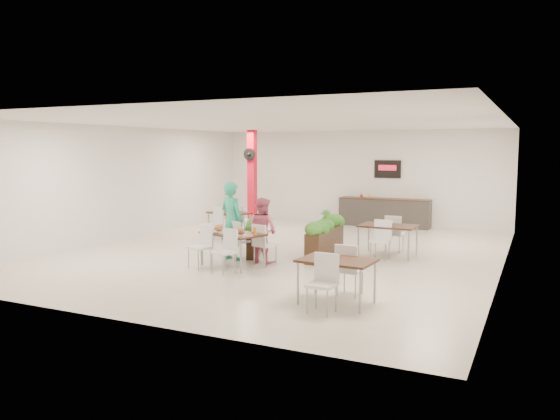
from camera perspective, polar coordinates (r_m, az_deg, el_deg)
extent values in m
plane|color=beige|center=(13.63, 0.62, -4.47)|extent=(12.00, 12.00, 0.00)
cube|color=white|center=(19.02, 8.26, 3.39)|extent=(10.00, 0.10, 3.20)
cube|color=white|center=(8.39, -16.89, -0.47)|extent=(10.00, 0.10, 3.20)
cube|color=white|center=(16.17, -15.69, 2.71)|extent=(0.10, 12.00, 3.20)
cube|color=white|center=(12.20, 22.46, 1.37)|extent=(0.10, 12.00, 3.20)
cube|color=white|center=(13.40, 0.63, 9.10)|extent=(10.00, 12.00, 0.04)
cube|color=red|center=(18.15, -2.93, 3.31)|extent=(0.25, 0.25, 3.20)
cylinder|color=black|center=(17.97, -3.22, 5.83)|extent=(0.40, 0.06, 0.40)
sphere|color=black|center=(17.94, -3.28, 5.83)|extent=(0.12, 0.12, 0.12)
cube|color=#302E2A|center=(18.51, 10.84, -0.31)|extent=(3.00, 0.60, 0.90)
cube|color=#321710|center=(18.46, 10.87, 1.14)|extent=(3.00, 0.62, 0.04)
cube|color=black|center=(18.70, 11.18, 4.21)|extent=(0.90, 0.04, 0.60)
cube|color=red|center=(18.67, 11.16, 4.36)|extent=(0.60, 0.02, 0.18)
imported|color=#903818|center=(18.67, 8.50, 1.60)|extent=(0.09, 0.09, 0.19)
imported|color=gold|center=(18.60, 9.24, 1.53)|extent=(0.13, 0.13, 0.17)
cube|color=#321710|center=(11.95, -4.97, -2.47)|extent=(1.58, 1.20, 0.04)
cylinder|color=gray|center=(12.28, -8.13, -4.05)|extent=(0.04, 0.04, 0.71)
cylinder|color=gray|center=(11.32, -4.10, -4.88)|extent=(0.04, 0.04, 0.71)
cylinder|color=gray|center=(12.71, -5.72, -3.66)|extent=(0.04, 0.04, 0.71)
cylinder|color=gray|center=(11.78, -1.64, -4.43)|extent=(0.04, 0.04, 0.71)
cube|color=white|center=(12.68, -4.12, -3.23)|extent=(0.53, 0.53, 0.05)
cube|color=white|center=(12.52, -4.77, -2.21)|extent=(0.41, 0.17, 0.45)
cylinder|color=gray|center=(12.71, -3.03, -4.28)|extent=(0.02, 0.02, 0.43)
cylinder|color=gray|center=(12.96, -4.06, -4.08)|extent=(0.02, 0.02, 0.43)
cylinder|color=gray|center=(12.49, -4.16, -4.48)|extent=(0.02, 0.02, 0.43)
cylinder|color=gray|center=(12.74, -5.19, -4.27)|extent=(0.02, 0.02, 0.43)
cube|color=white|center=(12.11, -1.57, -3.68)|extent=(0.53, 0.53, 0.05)
cube|color=white|center=(11.94, -2.22, -2.61)|extent=(0.41, 0.17, 0.45)
cylinder|color=gray|center=(12.15, -0.43, -4.76)|extent=(0.02, 0.02, 0.43)
cylinder|color=gray|center=(12.39, -1.56, -4.55)|extent=(0.02, 0.02, 0.43)
cylinder|color=gray|center=(11.92, -1.57, -4.99)|extent=(0.02, 0.02, 0.43)
cylinder|color=gray|center=(12.16, -2.70, -4.77)|extent=(0.02, 0.02, 0.43)
cube|color=white|center=(11.92, -8.40, -3.90)|extent=(0.53, 0.53, 0.05)
cube|color=white|center=(12.00, -7.71, -2.62)|extent=(0.41, 0.17, 0.45)
cylinder|color=gray|center=(12.00, -9.53, -5.00)|extent=(0.02, 0.02, 0.43)
cylinder|color=gray|center=(11.73, -8.53, -5.24)|extent=(0.02, 0.02, 0.43)
cylinder|color=gray|center=(12.20, -8.25, -4.79)|extent=(0.02, 0.02, 0.43)
cylinder|color=gray|center=(11.94, -7.24, -5.02)|extent=(0.02, 0.02, 0.43)
cube|color=white|center=(11.31, -5.90, -4.42)|extent=(0.53, 0.53, 0.05)
cube|color=white|center=(11.39, -5.19, -3.06)|extent=(0.41, 0.17, 0.45)
cylinder|color=gray|center=(11.38, -7.10, -5.58)|extent=(0.02, 0.02, 0.43)
cylinder|color=gray|center=(11.12, -5.99, -5.84)|extent=(0.02, 0.02, 0.43)
cylinder|color=gray|center=(11.59, -5.79, -5.34)|extent=(0.02, 0.02, 0.43)
cylinder|color=gray|center=(11.34, -4.67, -5.59)|extent=(0.02, 0.02, 0.43)
cube|color=white|center=(12.14, -6.42, -2.21)|extent=(0.38, 0.38, 0.01)
ellipsoid|color=#9C5A27|center=(12.13, -6.43, -1.87)|extent=(0.22, 0.22, 0.13)
cube|color=white|center=(11.95, -4.22, -2.33)|extent=(0.33, 0.33, 0.01)
ellipsoid|color=orange|center=(11.94, -4.23, -2.04)|extent=(0.18, 0.18, 0.11)
cube|color=white|center=(11.57, -4.11, -2.62)|extent=(0.33, 0.33, 0.01)
ellipsoid|color=#49160E|center=(11.56, -4.11, -2.34)|extent=(0.16, 0.16, 0.10)
cube|color=white|center=(11.86, -5.79, -2.41)|extent=(0.23, 0.23, 0.01)
ellipsoid|color=white|center=(11.86, -5.79, -2.20)|extent=(0.12, 0.12, 0.07)
cylinder|color=orange|center=(11.63, -2.63, -2.22)|extent=(0.07, 0.07, 0.15)
imported|color=brown|center=(12.41, -6.31, -1.83)|extent=(0.12, 0.12, 0.10)
imported|color=#29B389|center=(12.68, -5.05, -1.14)|extent=(0.77, 0.62, 1.82)
imported|color=#D25D79|center=(12.32, -1.83, -2.13)|extent=(0.86, 0.76, 1.48)
cube|color=black|center=(13.47, -2.68, -3.38)|extent=(0.96, 1.66, 0.57)
ellipsoid|color=#245E1B|center=(12.72, -2.89, -2.12)|extent=(0.40, 0.40, 0.32)
ellipsoid|color=#245E1B|center=(13.07, -2.79, -1.89)|extent=(0.40, 0.40, 0.32)
ellipsoid|color=#245E1B|center=(13.41, -2.69, -1.68)|extent=(0.40, 0.40, 0.32)
ellipsoid|color=#245E1B|center=(13.76, -2.59, -1.48)|extent=(0.40, 0.40, 0.32)
ellipsoid|color=#245E1B|center=(14.10, -2.50, -1.28)|extent=(0.40, 0.40, 0.32)
imported|color=#245E1B|center=(13.40, -2.69, -1.41)|extent=(0.33, 0.29, 0.37)
cube|color=black|center=(13.06, 4.74, -3.44)|extent=(0.48, 2.08, 0.69)
ellipsoid|color=#245E1B|center=(12.16, 3.54, -1.94)|extent=(0.40, 0.40, 0.32)
ellipsoid|color=#245E1B|center=(12.57, 4.17, -1.67)|extent=(0.40, 0.40, 0.32)
ellipsoid|color=#245E1B|center=(12.99, 4.75, -1.42)|extent=(0.40, 0.40, 0.32)
ellipsoid|color=#245E1B|center=(13.40, 5.31, -1.18)|extent=(0.40, 0.40, 0.32)
ellipsoid|color=#245E1B|center=(13.82, 5.82, -0.96)|extent=(0.40, 0.40, 0.32)
imported|color=#245E1B|center=(12.97, 4.76, -0.97)|extent=(0.25, 0.25, 0.45)
cube|color=#321710|center=(15.86, -5.33, -0.30)|extent=(1.36, 1.11, 0.04)
cylinder|color=gray|center=(16.09, -7.46, -1.57)|extent=(0.04, 0.04, 0.71)
cylinder|color=gray|center=(15.29, -4.94, -1.96)|extent=(0.04, 0.04, 0.71)
cylinder|color=gray|center=(16.52, -5.67, -1.35)|extent=(0.04, 0.04, 0.71)
cylinder|color=gray|center=(15.74, -3.13, -1.71)|extent=(0.04, 0.04, 0.71)
cube|color=white|center=(16.29, -3.74, -1.10)|extent=(0.53, 0.53, 0.05)
cube|color=white|center=(16.13, -4.24, -0.28)|extent=(0.41, 0.17, 0.45)
cylinder|color=gray|center=(16.32, -2.89, -1.92)|extent=(0.02, 0.02, 0.43)
cylinder|color=gray|center=(16.56, -3.70, -1.80)|extent=(0.02, 0.02, 0.43)
cylinder|color=gray|center=(16.09, -3.76, -2.04)|extent=(0.02, 0.02, 0.43)
cylinder|color=gray|center=(16.34, -4.58, -1.92)|extent=(0.02, 0.02, 0.43)
cube|color=white|center=(15.51, -6.98, -1.51)|extent=(0.53, 0.53, 0.05)
cube|color=white|center=(15.60, -6.46, -0.53)|extent=(0.41, 0.17, 0.45)
cylinder|color=gray|center=(15.57, -7.85, -2.37)|extent=(0.02, 0.02, 0.43)
cylinder|color=gray|center=(15.30, -7.06, -2.51)|extent=(0.02, 0.02, 0.43)
cylinder|color=gray|center=(15.78, -6.89, -2.24)|extent=(0.02, 0.02, 0.43)
cylinder|color=gray|center=(15.52, -6.09, -2.37)|extent=(0.02, 0.02, 0.43)
imported|color=white|center=(15.85, -5.33, -0.13)|extent=(0.22, 0.22, 0.05)
cube|color=#321710|center=(13.37, 11.23, -1.63)|extent=(1.37, 0.94, 0.04)
cylinder|color=gray|center=(13.25, 8.20, -3.29)|extent=(0.04, 0.04, 0.71)
cylinder|color=gray|center=(12.90, 13.30, -3.65)|extent=(0.04, 0.04, 0.71)
cylinder|color=gray|center=(13.97, 9.26, -2.81)|extent=(0.04, 0.04, 0.71)
cylinder|color=gray|center=(13.64, 14.11, -3.14)|extent=(0.04, 0.04, 0.71)
cube|color=white|center=(13.98, 11.91, -2.46)|extent=(0.44, 0.44, 0.05)
cube|color=white|center=(13.76, 11.72, -1.54)|extent=(0.42, 0.06, 0.45)
cylinder|color=gray|center=(14.13, 12.74, -3.35)|extent=(0.02, 0.02, 0.43)
cylinder|color=gray|center=(14.22, 11.42, -3.26)|extent=(0.02, 0.02, 0.43)
cylinder|color=gray|center=(13.81, 12.37, -3.57)|extent=(0.02, 0.02, 0.43)
cylinder|color=gray|center=(13.90, 11.02, -3.47)|extent=(0.02, 0.02, 0.43)
cube|color=white|center=(12.84, 10.44, -3.20)|extent=(0.44, 0.44, 0.05)
cube|color=white|center=(12.98, 10.71, -1.99)|extent=(0.42, 0.06, 0.45)
cylinder|color=gray|center=(12.77, 9.46, -4.30)|extent=(0.02, 0.02, 0.43)
cylinder|color=gray|center=(12.67, 10.93, -4.42)|extent=(0.02, 0.02, 0.43)
cylinder|color=gray|center=(13.09, 9.93, -4.05)|extent=(0.02, 0.02, 0.43)
cylinder|color=gray|center=(12.99, 11.36, -4.16)|extent=(0.02, 0.02, 0.43)
imported|color=white|center=(13.36, 11.24, -1.43)|extent=(0.22, 0.22, 0.05)
cube|color=#321710|center=(9.09, 5.95, -5.27)|extent=(1.26, 0.88, 0.04)
cylinder|color=gray|center=(9.09, 1.88, -7.66)|extent=(0.04, 0.04, 0.71)
cylinder|color=gray|center=(8.67, 8.39, -8.43)|extent=(0.04, 0.04, 0.71)
cylinder|color=gray|center=(9.69, 3.73, -6.79)|extent=(0.04, 0.04, 0.71)
cylinder|color=gray|center=(9.30, 9.88, -7.44)|extent=(0.04, 0.04, 0.71)
cube|color=white|center=(9.69, 7.32, -6.25)|extent=(0.44, 0.44, 0.05)
cube|color=white|center=(9.47, 6.92, -5.00)|extent=(0.42, 0.06, 0.45)
cylinder|color=gray|center=(9.84, 8.60, -7.48)|extent=(0.02, 0.02, 0.43)
cylinder|color=gray|center=(9.96, 6.75, -7.29)|extent=(0.02, 0.02, 0.43)
cylinder|color=gray|center=(9.53, 7.88, -7.93)|extent=(0.02, 0.02, 0.43)
cylinder|color=gray|center=(9.66, 5.98, -7.72)|extent=(0.02, 0.02, 0.43)
cube|color=white|center=(8.62, 4.36, -7.82)|extent=(0.44, 0.44, 0.05)
cube|color=white|center=(8.73, 4.90, -5.95)|extent=(0.42, 0.06, 0.45)
cylinder|color=gray|center=(8.60, 2.83, -9.46)|extent=(0.02, 0.02, 0.43)
cylinder|color=gray|center=(8.46, 4.93, -9.74)|extent=(0.02, 0.02, 0.43)
cylinder|color=gray|center=(8.89, 3.80, -8.93)|extent=(0.02, 0.02, 0.43)
cylinder|color=gray|center=(8.76, 5.84, -9.18)|extent=(0.02, 0.02, 0.43)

